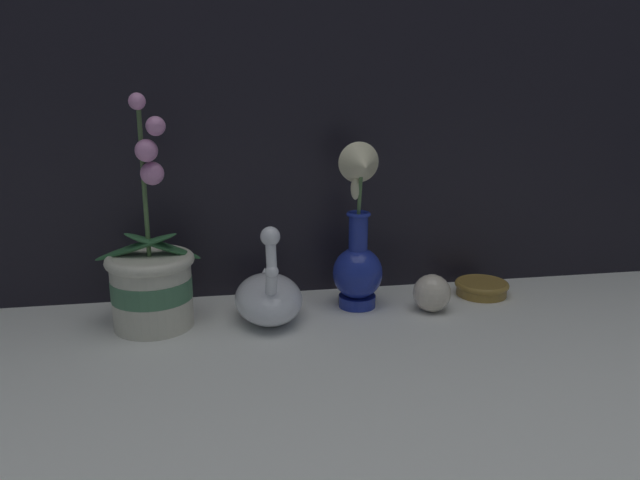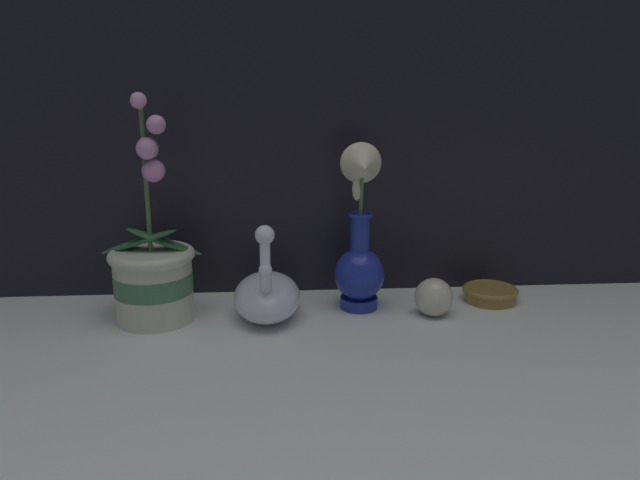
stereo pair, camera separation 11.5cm
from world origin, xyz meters
name	(u,v)px [view 1 (the left image)]	position (x,y,z in m)	size (l,w,h in m)	color
ground_plane	(337,338)	(0.00, 0.00, 0.00)	(2.80, 2.80, 0.00)	silver
orchid_potted_plant	(152,279)	(-0.32, 0.11, 0.09)	(0.20, 0.16, 0.41)	beige
swan_figurine	(268,295)	(-0.11, 0.11, 0.05)	(0.12, 0.20, 0.19)	white
blue_vase	(359,248)	(0.07, 0.14, 0.12)	(0.10, 0.10, 0.32)	navy
glass_sphere	(432,293)	(0.20, 0.09, 0.04)	(0.07, 0.07, 0.07)	beige
amber_dish	(482,287)	(0.33, 0.16, 0.02)	(0.11, 0.11, 0.03)	olive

